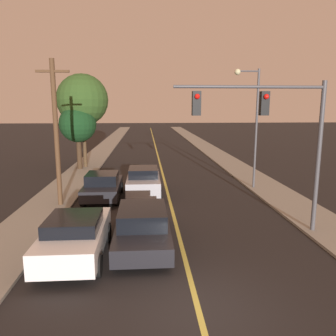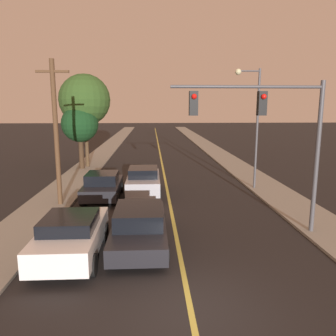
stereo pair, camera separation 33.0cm
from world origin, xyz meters
name	(u,v)px [view 1 (the left image)]	position (x,y,z in m)	size (l,w,h in m)	color
ground_plane	(198,310)	(0.00, 0.00, 0.00)	(200.00, 200.00, 0.00)	black
road_surface	(155,146)	(0.00, 36.00, 0.01)	(10.26, 80.00, 0.01)	black
sidewalk_left	(107,146)	(-6.38, 36.00, 0.06)	(2.50, 80.00, 0.12)	gray
sidewalk_right	(203,145)	(6.38, 36.00, 0.06)	(2.50, 80.00, 0.12)	gray
car_near_lane_front	(143,225)	(-1.44, 4.21, 0.75)	(2.07, 5.16, 1.48)	black
car_near_lane_second	(143,181)	(-1.44, 11.24, 0.86)	(1.98, 4.35, 1.66)	#A5A8B2
car_outer_lane_front	(75,236)	(-3.69, 3.20, 0.81)	(2.04, 4.30, 1.54)	white
car_outer_lane_second	(103,186)	(-3.69, 10.48, 0.77)	(2.03, 4.15, 1.51)	black
traffic_signal_mast	(273,124)	(3.59, 4.90, 4.44)	(5.86, 0.42, 5.97)	#47474C
streetlamp_right	(252,113)	(5.14, 12.23, 4.71)	(1.54, 0.36, 7.21)	#47474C
utility_pole_left	(56,131)	(-5.73, 9.26, 3.91)	(1.60, 0.24, 7.27)	#513823
tree_left_near	(83,100)	(-6.38, 20.23, 5.66)	(4.17, 4.17, 7.65)	#4C3823
tree_left_far	(78,124)	(-6.68, 19.35, 3.73)	(2.95, 2.95, 5.12)	#3D2B1C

